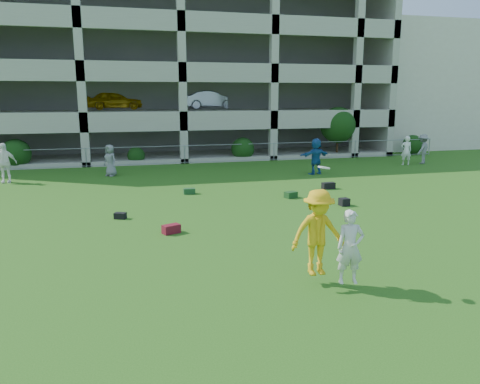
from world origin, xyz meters
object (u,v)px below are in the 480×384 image
object	(u,v)px
stucco_building	(418,87)
bystander_e	(406,151)
bystander_b	(4,163)
crate_d	(344,202)
parking_garage	(168,73)
bystander_d	(316,156)
bystander_f	(423,149)
frisbee_contest	(323,235)
bystander_c	(110,160)

from	to	relation	value
stucco_building	bystander_e	size ratio (longest dim) A/B	8.83
bystander_b	crate_d	distance (m)	16.67
parking_garage	bystander_d	bearing A→B (deg)	-65.96
stucco_building	bystander_f	size ratio (longest dim) A/B	8.49
bystander_d	parking_garage	xyz separation A→B (m)	(-6.47, 14.51, 5.02)
stucco_building	frisbee_contest	size ratio (longest dim) A/B	6.16
stucco_building	bystander_c	bearing A→B (deg)	-155.47
bystander_e	bystander_f	xyz separation A→B (m)	(1.38, 0.27, 0.04)
bystander_d	frisbee_contest	xyz separation A→B (m)	(-6.13, -14.41, 0.22)
bystander_e	bystander_f	bearing A→B (deg)	-154.14
frisbee_contest	bystander_d	bearing A→B (deg)	66.96
bystander_f	parking_garage	xyz separation A→B (m)	(-14.73, 12.47, 5.07)
bystander_c	bystander_d	size ratio (longest dim) A/B	0.85
bystander_e	bystander_f	distance (m)	1.40
bystander_c	frisbee_contest	bearing A→B (deg)	-25.27
bystander_b	bystander_d	xyz separation A→B (m)	(16.08, -1.51, 0.00)
bystander_c	parking_garage	bearing A→B (deg)	118.20
bystander_b	frisbee_contest	bearing A→B (deg)	-60.01
bystander_d	parking_garage	world-z (taller)	parking_garage
stucco_building	bystander_d	distance (m)	22.55
crate_d	stucco_building	bearing A→B (deg)	50.11
stucco_building	parking_garage	size ratio (longest dim) A/B	0.53
frisbee_contest	parking_garage	bearing A→B (deg)	90.68
stucco_building	parking_garage	world-z (taller)	parking_garage
stucco_building	bystander_e	bearing A→B (deg)	-126.52
bystander_c	bystander_f	bearing A→B (deg)	47.83
bystander_b	bystander_e	size ratio (longest dim) A/B	1.10
crate_d	bystander_d	bearing A→B (deg)	75.03
stucco_building	bystander_e	xyz separation A→B (m)	(-9.65, -13.04, -4.09)
bystander_f	crate_d	distance (m)	13.86
bystander_d	bystander_f	bearing A→B (deg)	-179.83
stucco_building	frisbee_contest	distance (m)	37.18
stucco_building	crate_d	size ratio (longest dim) A/B	45.71
bystander_c	bystander_f	xyz separation A→B (m)	(19.25, -0.21, 0.09)
bystander_d	bystander_f	xyz separation A→B (m)	(8.25, 2.04, -0.05)
bystander_b	bystander_f	size ratio (longest dim) A/B	1.06
bystander_d	bystander_f	distance (m)	8.50
bystander_d	bystander_f	size ratio (longest dim) A/B	1.06
stucco_building	parking_garage	xyz separation A→B (m)	(-23.00, -0.30, 1.01)
bystander_c	crate_d	distance (m)	13.17
stucco_building	crate_d	world-z (taller)	stucco_building
frisbee_contest	parking_garage	world-z (taller)	parking_garage
bystander_b	crate_d	world-z (taller)	bystander_b
bystander_c	crate_d	size ratio (longest dim) A/B	4.87
stucco_building	bystander_c	distance (m)	30.54
stucco_building	frisbee_contest	world-z (taller)	stucco_building
bystander_c	parking_garage	size ratio (longest dim) A/B	0.06
bystander_c	frisbee_contest	xyz separation A→B (m)	(4.87, -16.66, 0.36)
bystander_b	bystander_e	distance (m)	22.96
bystander_e	frisbee_contest	xyz separation A→B (m)	(-13.01, -16.19, 0.31)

